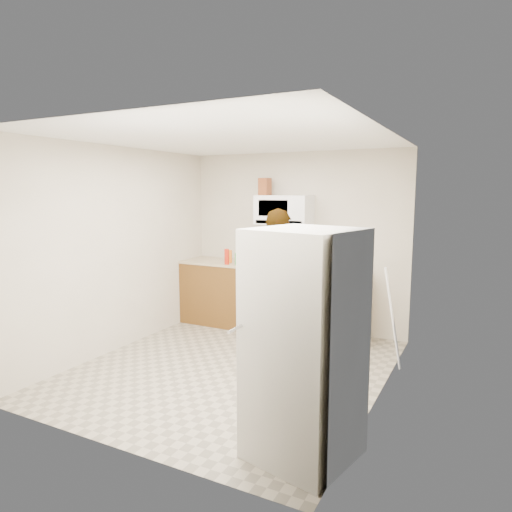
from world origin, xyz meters
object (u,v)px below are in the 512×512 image
Objects in this scene: microwave at (284,210)px; saucepan at (270,257)px; fridge at (304,345)px; gas_range at (279,297)px; kettle at (347,262)px; person at (278,280)px.

saucepan is (-0.23, 0.05, -0.68)m from microwave.
microwave is at bearing 129.23° from fridge.
gas_range is at bearing -38.18° from saucepan.
kettle is (-0.50, 2.85, 0.18)m from fridge.
person is 1.06m from kettle.
saucepan is (-1.14, 0.03, -0.01)m from kettle.
person is (0.29, -0.70, 0.39)m from gas_range.
gas_range is 0.66× the size of fridge.
microwave reaches higher than kettle.
microwave reaches higher than saucepan.
fridge reaches higher than saucepan.
fridge reaches higher than gas_range.
saucepan is (-1.64, 2.88, 0.17)m from fridge.
saucepan is at bearing 141.82° from gas_range.
microwave is 3.12× the size of saucepan.
person reaches higher than kettle.
fridge is at bearing 116.20° from person.
person is at bearing -70.85° from microwave.
person is at bearing -67.67° from gas_range.
person reaches higher than fridge.
fridge is at bearing -62.41° from gas_range.
kettle is 1.14m from saucepan.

